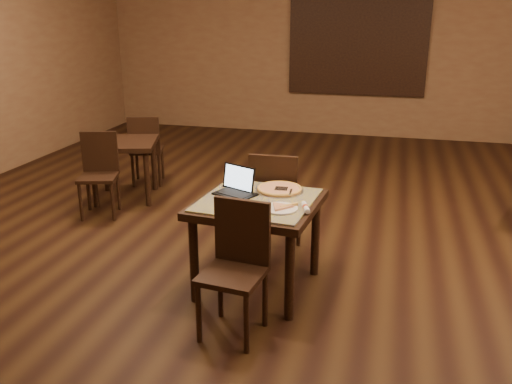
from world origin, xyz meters
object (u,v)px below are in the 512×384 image
(chair_main_far, at_px, (275,199))
(other_table_b_chair_near, at_px, (99,169))
(chair_main_near, at_px, (237,260))
(other_table_b_chair_far, at_px, (146,146))
(pizza_pan, at_px, (279,190))
(laptop, at_px, (237,186))
(other_table_b, at_px, (124,151))
(tiled_table, at_px, (258,212))

(chair_main_far, distance_m, other_table_b_chair_near, 2.18)
(chair_main_near, distance_m, chair_main_far, 1.23)
(other_table_b_chair_near, height_order, other_table_b_chair_far, same)
(pizza_pan, bearing_deg, laptop, -156.32)
(chair_main_near, bearing_deg, other_table_b_chair_near, 145.84)
(chair_main_far, bearing_deg, other_table_b, -30.03)
(chair_main_far, bearing_deg, other_table_b_chair_far, -40.45)
(other_table_b_chair_far, bearing_deg, pizza_pan, 119.54)
(chair_main_near, xyz_separation_m, other_table_b_chair_far, (-2.06, 2.89, -0.02))
(chair_main_near, distance_m, pizza_pan, 0.90)
(other_table_b, bearing_deg, laptop, -58.58)
(chair_main_near, height_order, pizza_pan, chair_main_near)
(chair_main_near, bearing_deg, chair_main_far, 97.17)
(chair_main_near, relative_size, other_table_b_chair_far, 1.04)
(chair_main_far, height_order, other_table_b_chair_far, chair_main_far)
(laptop, distance_m, other_table_b, 2.50)
(chair_main_near, distance_m, laptop, 0.80)
(pizza_pan, bearing_deg, other_table_b_chair_far, 136.87)
(pizza_pan, bearing_deg, chair_main_near, -97.32)
(laptop, bearing_deg, chair_main_far, 92.38)
(pizza_pan, bearing_deg, other_table_b_chair_near, 156.32)
(tiled_table, height_order, other_table_b_chair_far, other_table_b_chair_far)
(pizza_pan, relative_size, other_table_b_chair_near, 0.43)
(other_table_b, bearing_deg, tiled_table, -57.38)
(other_table_b_chair_far, bearing_deg, laptop, 113.07)
(laptop, xyz_separation_m, other_table_b_chair_near, (-1.90, 1.11, -0.31))
(chair_main_far, distance_m, laptop, 0.61)
(laptop, height_order, pizza_pan, laptop)
(tiled_table, relative_size, other_table_b, 1.07)
(chair_main_near, height_order, other_table_b_chair_far, chair_main_near)
(tiled_table, relative_size, other_table_b_chair_far, 1.11)
(tiled_table, xyz_separation_m, other_table_b, (-2.07, 1.74, -0.08))
(laptop, xyz_separation_m, other_table_b_chair_far, (-1.85, 2.17, -0.31))
(other_table_b_chair_near, bearing_deg, chair_main_near, -58.32)
(chair_main_far, distance_m, other_table_b_chair_far, 2.64)
(chair_main_near, xyz_separation_m, chair_main_far, (-0.01, 1.23, 0.02))
(other_table_b, distance_m, other_table_b_chair_near, 0.54)
(chair_main_far, xyz_separation_m, other_table_b_chair_far, (-2.05, 1.66, -0.05))
(tiled_table, bearing_deg, other_table_b_chair_near, 155.44)
(tiled_table, relative_size, other_table_b_chair_near, 1.11)
(chair_main_near, bearing_deg, laptop, 113.11)
(pizza_pan, distance_m, other_table_b_chair_near, 2.44)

